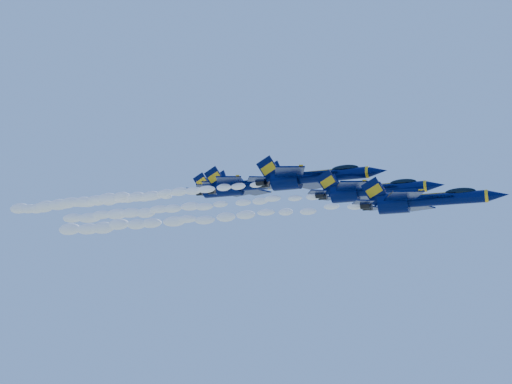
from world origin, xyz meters
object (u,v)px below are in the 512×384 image
at_px(jet_fourth, 251,185).
at_px(jet_fifth, 232,188).
at_px(jet_third, 312,177).
at_px(jet_lead, 422,200).
at_px(jet_second, 370,190).

xyz_separation_m(jet_fourth, jet_fifth, (-7.15, 7.73, 1.60)).
bearing_deg(jet_third, jet_lead, -41.38).
bearing_deg(jet_lead, jet_second, 127.51).
height_order(jet_lead, jet_second, jet_second).
distance_m(jet_fourth, jet_fifth, 10.65).
distance_m(jet_second, jet_fifth, 34.33).
bearing_deg(jet_second, jet_fourth, 153.84).
xyz_separation_m(jet_lead, jet_fifth, (-35.97, 27.99, 9.90)).
relative_size(jet_lead, jet_third, 0.79).
distance_m(jet_lead, jet_fifth, 46.64).
height_order(jet_lead, jet_fifth, jet_fifth).
xyz_separation_m(jet_third, jet_fifth, (-19.03, 13.07, 2.54)).
height_order(jet_lead, jet_third, jet_third).
distance_m(jet_second, jet_third, 11.34).
bearing_deg(jet_second, jet_lead, -52.49).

